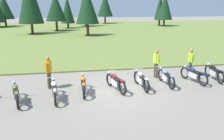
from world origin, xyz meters
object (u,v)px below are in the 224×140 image
at_px(rider_in_hivis_vest, 156,62).
at_px(rider_near_row_end, 49,70).
at_px(motorcycle_olive, 16,93).
at_px(motorcycle_sky_blue, 166,77).
at_px(motorcycle_maroon, 116,82).
at_px(motorcycle_silver, 141,80).
at_px(motorcycle_orange, 83,85).
at_px(motorcycle_navy, 194,74).
at_px(rider_checking_bike, 191,61).
at_px(motorcycle_cream, 55,90).
at_px(motorcycle_black, 214,72).

relative_size(rider_in_hivis_vest, rider_near_row_end, 1.00).
xyz_separation_m(motorcycle_olive, motorcycle_sky_blue, (7.38, 1.12, 0.00)).
relative_size(motorcycle_maroon, rider_in_hivis_vest, 1.22).
bearing_deg(rider_near_row_end, motorcycle_sky_blue, -4.84).
bearing_deg(motorcycle_silver, motorcycle_olive, -171.47).
distance_m(motorcycle_orange, motorcycle_navy, 6.14).
relative_size(rider_in_hivis_vest, rider_checking_bike, 1.00).
xyz_separation_m(motorcycle_maroon, motorcycle_navy, (4.50, 0.51, 0.00)).
distance_m(motorcycle_silver, rider_in_hivis_vest, 2.09).
bearing_deg(motorcycle_olive, motorcycle_silver, 8.53).
distance_m(motorcycle_silver, rider_near_row_end, 4.75).
distance_m(motorcycle_sky_blue, rider_near_row_end, 6.15).
xyz_separation_m(motorcycle_cream, motorcycle_sky_blue, (5.75, 1.03, 0.00)).
bearing_deg(motorcycle_olive, motorcycle_black, 7.92).
relative_size(motorcycle_cream, rider_near_row_end, 1.26).
height_order(motorcycle_navy, rider_near_row_end, rider_near_row_end).
height_order(motorcycle_olive, motorcycle_maroon, same).
bearing_deg(motorcycle_sky_blue, motorcycle_orange, -173.81).
distance_m(motorcycle_orange, rider_near_row_end, 2.02).
height_order(motorcycle_navy, motorcycle_black, same).
xyz_separation_m(motorcycle_olive, rider_near_row_end, (1.27, 1.63, 0.51)).
bearing_deg(motorcycle_olive, motorcycle_sky_blue, 8.60).
relative_size(motorcycle_sky_blue, rider_in_hivis_vest, 1.26).
bearing_deg(rider_near_row_end, motorcycle_maroon, -14.73).
xyz_separation_m(motorcycle_olive, motorcycle_maroon, (4.57, 0.77, 0.00)).
relative_size(motorcycle_olive, motorcycle_maroon, 1.01).
height_order(motorcycle_maroon, motorcycle_silver, same).
relative_size(motorcycle_orange, rider_in_hivis_vest, 1.26).
height_order(motorcycle_cream, motorcycle_orange, same).
bearing_deg(motorcycle_orange, motorcycle_navy, 5.96).
height_order(motorcycle_maroon, motorcycle_black, same).
bearing_deg(motorcycle_olive, rider_near_row_end, 52.10).
bearing_deg(rider_in_hivis_vest, motorcycle_sky_blue, -85.73).
bearing_deg(rider_checking_bike, rider_near_row_end, -175.06).
xyz_separation_m(motorcycle_cream, motorcycle_navy, (7.43, 1.19, 0.00)).
distance_m(rider_in_hivis_vest, rider_checking_bike, 2.12).
distance_m(motorcycle_silver, motorcycle_sky_blue, 1.46).
relative_size(motorcycle_orange, motorcycle_silver, 1.00).
relative_size(motorcycle_sky_blue, rider_checking_bike, 1.26).
bearing_deg(motorcycle_maroon, motorcycle_black, 6.66).
bearing_deg(rider_near_row_end, rider_checking_bike, 4.94).
relative_size(motorcycle_orange, rider_checking_bike, 1.26).
bearing_deg(motorcycle_navy, motorcycle_sky_blue, -174.65).
xyz_separation_m(motorcycle_orange, motorcycle_maroon, (1.61, 0.13, 0.00)).
height_order(motorcycle_black, rider_near_row_end, rider_near_row_end).
xyz_separation_m(motorcycle_orange, rider_near_row_end, (-1.68, 1.00, 0.51)).
xyz_separation_m(motorcycle_silver, motorcycle_sky_blue, (1.44, 0.23, 0.00)).
distance_m(motorcycle_olive, rider_in_hivis_vest, 7.69).
bearing_deg(motorcycle_black, motorcycle_olive, -172.08).
height_order(motorcycle_sky_blue, rider_checking_bike, rider_checking_bike).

